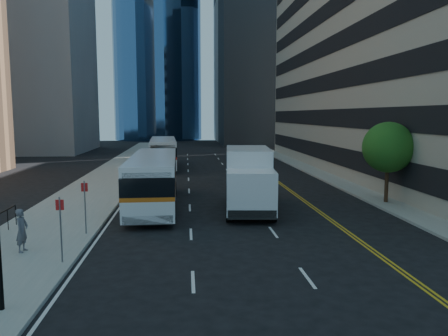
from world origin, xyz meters
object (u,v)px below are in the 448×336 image
bus_rear (163,152)px  box_truck (249,178)px  street_tree (388,147)px  pedestrian (22,230)px  bus_front (154,179)px

bus_rear → box_truck: (6.16, -21.81, 0.23)m
bus_rear → box_truck: bearing=-77.0°
street_tree → pedestrian: 21.31m
bus_rear → street_tree: bearing=-56.8°
box_truck → street_tree: bearing=11.1°
bus_front → street_tree: bearing=-3.9°
bus_front → pedestrian: bus_front is taller
street_tree → box_truck: size_ratio=0.65×
box_truck → pedestrian: size_ratio=4.42×
street_tree → bus_front: bearing=177.1°
bus_rear → box_truck: size_ratio=1.55×
street_tree → bus_front: street_tree is taller
bus_front → bus_rear: bearing=90.2°
street_tree → bus_front: size_ratio=0.41×
bus_front → pedestrian: 10.41m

